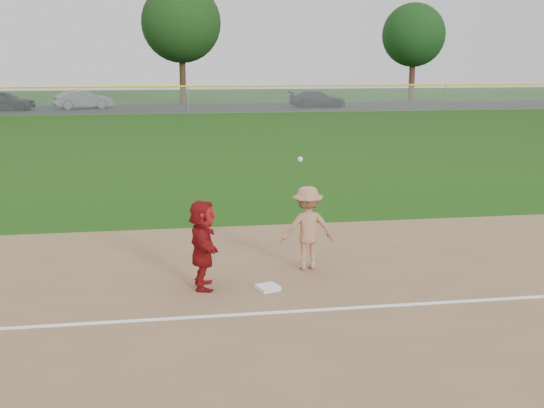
{
  "coord_description": "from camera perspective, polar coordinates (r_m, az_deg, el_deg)",
  "views": [
    {
      "loc": [
        -2.01,
        -10.93,
        4.0
      ],
      "look_at": [
        0.0,
        1.5,
        1.3
      ],
      "focal_mm": 45.0,
      "sensor_mm": 36.0,
      "label": 1
    }
  ],
  "objects": [
    {
      "name": "first_base",
      "position": [
        12.03,
        -0.36,
        -7.01
      ],
      "size": [
        0.45,
        0.45,
        0.08
      ],
      "primitive_type": "cube",
      "rotation": [
        0.0,
        0.0,
        0.35
      ],
      "color": "white",
      "rests_on": "infield_dirt"
    },
    {
      "name": "ground",
      "position": [
        11.81,
        1.18,
        -7.7
      ],
      "size": [
        160.0,
        160.0,
        0.0
      ],
      "primitive_type": "plane",
      "color": "#1A450D",
      "rests_on": "ground"
    },
    {
      "name": "parking_asphalt",
      "position": [
        57.1,
        -7.23,
        7.98
      ],
      "size": [
        120.0,
        10.0,
        0.01
      ],
      "primitive_type": "cube",
      "color": "black",
      "rests_on": "ground"
    },
    {
      "name": "tree_2",
      "position": [
        62.53,
        -7.6,
        14.79
      ],
      "size": [
        7.0,
        7.0,
        10.58
      ],
      "color": "#342412",
      "rests_on": "ground"
    },
    {
      "name": "foul_line",
      "position": [
        11.06,
        1.93,
        -8.96
      ],
      "size": [
        60.0,
        0.1,
        0.01
      ],
      "primitive_type": "cube",
      "color": "white",
      "rests_on": "infield_dirt"
    },
    {
      "name": "tree_3",
      "position": [
        68.13,
        11.77,
        13.66
      ],
      "size": [
        6.0,
        6.0,
        9.19
      ],
      "color": "#3D2216",
      "rests_on": "ground"
    },
    {
      "name": "car_mid",
      "position": [
        57.53,
        -15.54,
        8.43
      ],
      "size": [
        4.8,
        2.95,
        1.49
      ],
      "primitive_type": "imported",
      "rotation": [
        0.0,
        0.0,
        1.9
      ],
      "color": "#585B60",
      "rests_on": "parking_asphalt"
    },
    {
      "name": "outfield_fence",
      "position": [
        51.01,
        -7.04,
        9.71
      ],
      "size": [
        110.0,
        0.12,
        110.0
      ],
      "color": "#999EA0",
      "rests_on": "ground"
    },
    {
      "name": "car_left",
      "position": [
        57.55,
        -21.45,
        8.07
      ],
      "size": [
        4.77,
        2.45,
        1.55
      ],
      "primitive_type": "imported",
      "rotation": [
        0.0,
        0.0,
        1.43
      ],
      "color": "black",
      "rests_on": "parking_asphalt"
    },
    {
      "name": "first_base_play",
      "position": [
        13.03,
        2.98,
        -2.01
      ],
      "size": [
        1.08,
        1.2,
        2.3
      ],
      "color": "gray",
      "rests_on": "infield_dirt"
    },
    {
      "name": "base_runner",
      "position": [
        11.98,
        -5.81,
        -3.38
      ],
      "size": [
        0.5,
        1.48,
        1.59
      ],
      "primitive_type": "imported",
      "rotation": [
        0.0,
        0.0,
        1.55
      ],
      "color": "maroon",
      "rests_on": "infield_dirt"
    },
    {
      "name": "car_right",
      "position": [
        57.44,
        3.79,
        8.77
      ],
      "size": [
        4.86,
        2.2,
        1.38
      ],
      "primitive_type": "imported",
      "rotation": [
        0.0,
        0.0,
        1.51
      ],
      "color": "black",
      "rests_on": "parking_asphalt"
    }
  ]
}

